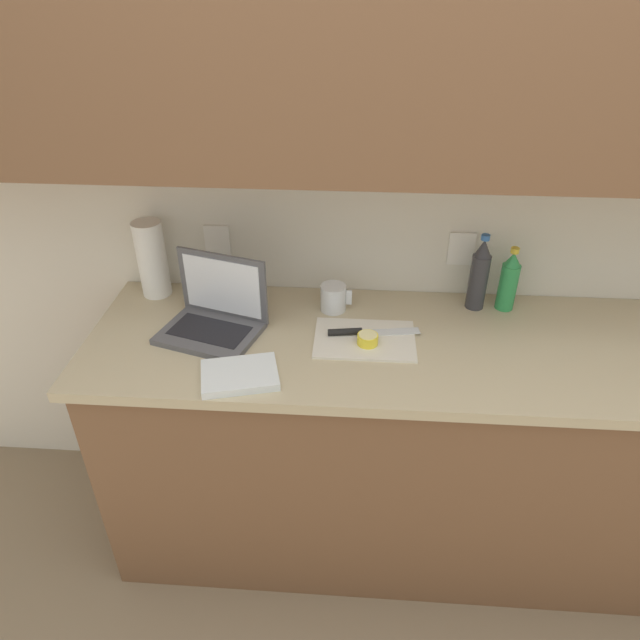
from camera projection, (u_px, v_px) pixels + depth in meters
The scene contains 12 objects.
ground_plane at pixel (403, 529), 2.32m from camera, with size 12.00×12.00×0.00m, color #847056.
wall_back at pixel (440, 119), 1.68m from camera, with size 5.20×0.38×2.60m.
counter_unit at pixel (419, 445), 2.06m from camera, with size 2.18×0.65×0.93m.
laptop at pixel (215, 314), 1.85m from camera, with size 0.36×0.31×0.24m.
cutting_board at pixel (365, 339), 1.82m from camera, with size 0.32×0.22×0.01m, color silver.
knife at pixel (358, 332), 1.84m from camera, with size 0.30×0.08×0.02m.
lemon_half_cut at pixel (368, 339), 1.79m from camera, with size 0.07×0.07×0.03m.
bottle_green_soda at pixel (509, 281), 1.94m from camera, with size 0.06×0.06×0.23m.
bottle_oil_tall at pixel (479, 275), 1.93m from camera, with size 0.06×0.06×0.27m.
measuring_cup at pixel (333, 298), 1.96m from camera, with size 0.11×0.09×0.09m.
paper_towel_roll at pixel (152, 259), 2.00m from camera, with size 0.10×0.10×0.28m.
dish_towel at pixel (240, 375), 1.66m from camera, with size 0.22×0.16×0.02m, color white.
Camera 1 is at (-0.23, -1.50, 1.97)m, focal length 32.00 mm.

